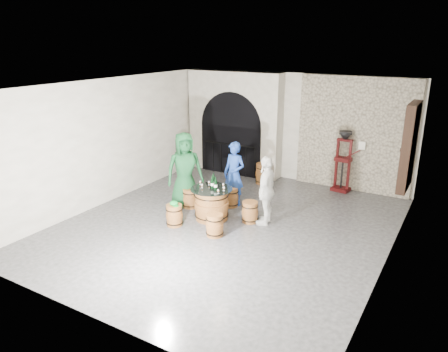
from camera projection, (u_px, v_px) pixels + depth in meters
The scene contains 31 objects.
ground at pixel (227, 226), 9.84m from camera, with size 8.00×8.00×0.00m, color #29292B.
wall_back at pixel (294, 128), 12.62m from camera, with size 8.00×8.00×0.00m, color beige.
wall_front at pixel (87, 225), 6.06m from camera, with size 8.00×8.00×0.00m, color beige.
wall_left at pixel (111, 141), 11.03m from camera, with size 8.00×8.00×0.00m, color beige.
wall_right at pixel (394, 186), 7.66m from camera, with size 8.00×8.00×0.00m, color beige.
ceiling at pixel (227, 86), 8.85m from camera, with size 8.00×8.00×0.00m, color beige.
stone_facing_panel at pixel (355, 135), 11.70m from camera, with size 3.20×0.12×3.18m, color #ADA289.
arched_opening at pixel (234, 124), 13.33m from camera, with size 3.10×0.60×3.19m.
shuttered_window at pixel (409, 147), 9.62m from camera, with size 0.23×1.10×2.00m.
barrel_table at pixel (212, 204), 10.10m from camera, with size 1.00×1.00×0.77m.
barrel_stool_left at pixel (190, 198), 10.84m from camera, with size 0.40×0.40×0.51m.
barrel_stool_far at pixel (231, 197), 10.90m from camera, with size 0.40×0.40×0.51m.
barrel_stool_right at pixel (250, 212), 9.96m from camera, with size 0.40×0.40×0.51m.
barrel_stool_near_right at pixel (215, 225), 9.26m from camera, with size 0.40×0.40×0.51m.
barrel_stool_near_left at pixel (174, 215), 9.78m from camera, with size 0.40×0.40×0.51m.
green_cap at pixel (174, 203), 9.69m from camera, with size 0.24×0.19×0.10m.
person_green at pixel (185, 169), 10.78m from camera, with size 0.94×0.61×1.92m, color #134724.
person_blue at pixel (234, 174), 10.85m from camera, with size 0.61×0.40×1.66m, color navy.
person_white at pixel (266, 190), 9.72m from camera, with size 0.96×0.40×1.64m, color silver.
wine_bottle_left at pixel (212, 183), 9.96m from camera, with size 0.08×0.08×0.32m.
wine_bottle_center at pixel (216, 185), 9.86m from camera, with size 0.08×0.08×0.32m.
wine_bottle_right at pixel (214, 181), 10.11m from camera, with size 0.08×0.08×0.32m.
tasting_glass_a at pixel (202, 186), 10.02m from camera, with size 0.05×0.05×0.10m, color #C86826, non-canonical shape.
tasting_glass_b at pixel (224, 189), 9.82m from camera, with size 0.05×0.05×0.10m, color #C86826, non-canonical shape.
tasting_glass_c at pixel (209, 183), 10.21m from camera, with size 0.05×0.05×0.10m, color #C86826, non-canonical shape.
tasting_glass_d at pixel (223, 185), 10.05m from camera, with size 0.05×0.05×0.10m, color #C86826, non-canonical shape.
tasting_glass_e at pixel (218, 191), 9.65m from camera, with size 0.05×0.05×0.10m, color #C86826, non-canonical shape.
tasting_glass_f at pixel (200, 183), 10.24m from camera, with size 0.05×0.05×0.10m, color #C86826, non-canonical shape.
side_barrel at pixel (263, 174), 12.61m from camera, with size 0.46×0.46×0.62m.
corking_press at pixel (343, 157), 11.79m from camera, with size 0.72×0.43×1.72m.
control_box at pixel (362, 145), 11.60m from camera, with size 0.18×0.10×0.22m, color silver.
Camera 1 is at (4.50, -7.79, 4.15)m, focal length 34.00 mm.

